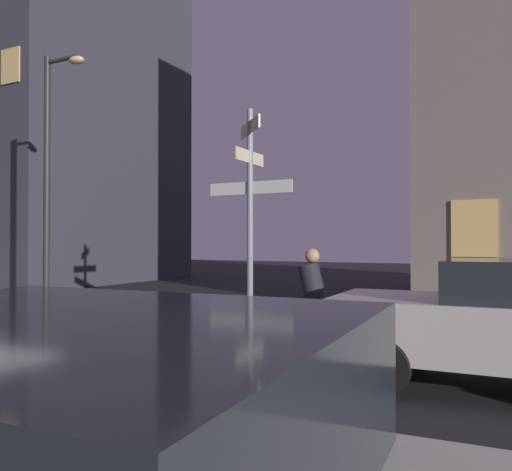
# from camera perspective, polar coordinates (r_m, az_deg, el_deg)

# --- Properties ---
(sidewalk_kerb) EXTENTS (40.00, 3.45, 0.14)m
(sidewalk_kerb) POSITION_cam_1_polar(r_m,az_deg,el_deg) (11.79, -2.63, -8.73)
(sidewalk_kerb) COLOR #9E9991
(sidewalk_kerb) RESTS_ON ground_plane
(signpost) EXTENTS (1.76, 1.11, 4.12)m
(signpost) POSITION_cam_1_polar(r_m,az_deg,el_deg) (9.89, -0.67, 4.09)
(signpost) COLOR gray
(signpost) RESTS_ON sidewalk_kerb
(street_lamp) EXTENTS (1.31, 0.28, 6.27)m
(street_lamp) POSITION_cam_1_polar(r_m,az_deg,el_deg) (14.10, -21.65, 7.81)
(street_lamp) COLOR #2D2D30
(street_lamp) RESTS_ON sidewalk_kerb
(cyclist) EXTENTS (1.81, 0.37, 1.61)m
(cyclist) POSITION_cam_1_polar(r_m,az_deg,el_deg) (7.94, 5.90, -7.66)
(cyclist) COLOR black
(cyclist) RESTS_ON ground_plane
(building_left_block) EXTENTS (8.89, 9.67, 14.49)m
(building_left_block) POSITION_cam_1_polar(r_m,az_deg,el_deg) (25.88, -21.69, 11.63)
(building_left_block) COLOR #383842
(building_left_block) RESTS_ON ground_plane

